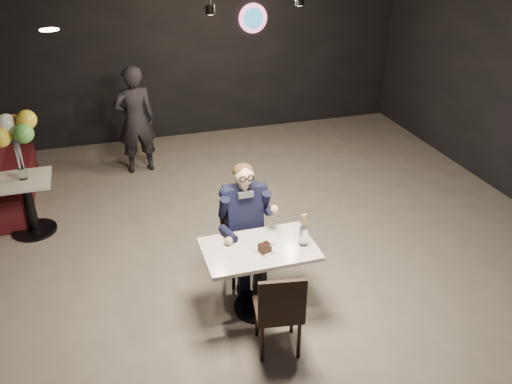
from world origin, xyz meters
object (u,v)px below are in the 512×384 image
object	(u,v)px
side_table	(30,205)
balloon_vase	(23,174)
sundae_glass	(303,236)
chair_near	(278,308)
main_table	(259,279)
chair_far	(244,243)
seated_man	(244,222)
booth_bench	(10,168)
passerby	(135,120)

from	to	relation	value
side_table	balloon_vase	world-z (taller)	balloon_vase
sundae_glass	chair_near	bearing A→B (deg)	-130.69
main_table	balloon_vase	world-z (taller)	balloon_vase
sundae_glass	balloon_vase	world-z (taller)	sundae_glass
main_table	sundae_glass	world-z (taller)	sundae_glass
chair_far	balloon_vase	world-z (taller)	chair_far
seated_man	side_table	world-z (taller)	seated_man
chair_far	main_table	bearing A→B (deg)	-90.00
chair_far	side_table	bearing A→B (deg)	143.07
chair_far	seated_man	xyz separation A→B (m)	(0.00, 0.00, 0.26)
balloon_vase	booth_bench	bearing A→B (deg)	106.70
main_table	chair_far	xyz separation A→B (m)	(0.00, 0.55, 0.09)
sundae_glass	side_table	xyz separation A→B (m)	(-2.73, 2.36, -0.46)
sundae_glass	balloon_vase	size ratio (longest dim) A/B	1.33
seated_man	booth_bench	world-z (taller)	seated_man
side_table	seated_man	bearing A→B (deg)	-36.93
passerby	balloon_vase	bearing A→B (deg)	37.44
sundae_glass	side_table	size ratio (longest dim) A/B	0.25
passerby	seated_man	bearing A→B (deg)	97.20
booth_bench	chair_far	bearing A→B (deg)	-46.39
balloon_vase	passerby	world-z (taller)	passerby
booth_bench	balloon_vase	xyz separation A→B (m)	(0.30, -1.00, 0.33)
main_table	chair_far	world-z (taller)	chair_far
sundae_glass	seated_man	bearing A→B (deg)	124.27
balloon_vase	passerby	size ratio (longest dim) A/B	0.09
chair_far	sundae_glass	xyz separation A→B (m)	(0.43, -0.63, 0.39)
chair_near	side_table	bearing A→B (deg)	138.57
seated_man	side_table	bearing A→B (deg)	143.07
chair_near	seated_man	size ratio (longest dim) A/B	0.64
booth_bench	passerby	bearing A→B (deg)	14.43
chair_far	side_table	world-z (taller)	chair_far
chair_near	seated_man	bearing A→B (deg)	99.70
sundae_glass	passerby	xyz separation A→B (m)	(-1.22, 3.82, -0.01)
chair_far	passerby	distance (m)	3.31
sundae_glass	balloon_vase	bearing A→B (deg)	139.18
sundae_glass	main_table	bearing A→B (deg)	169.74
booth_bench	side_table	bearing A→B (deg)	-73.30
balloon_vase	passerby	xyz separation A→B (m)	(1.50, 1.46, 0.01)
seated_man	booth_bench	distance (m)	3.77
sundae_glass	chair_far	bearing A→B (deg)	124.27
chair_near	passerby	size ratio (longest dim) A/B	0.55
main_table	balloon_vase	size ratio (longest dim) A/B	7.51
sundae_glass	balloon_vase	xyz separation A→B (m)	(-2.73, 2.36, -0.02)
chair_far	seated_man	distance (m)	0.26
seated_man	passerby	bearing A→B (deg)	104.03
side_table	passerby	distance (m)	2.14
balloon_vase	passerby	bearing A→B (deg)	44.27
chair_near	balloon_vase	distance (m)	3.68
chair_near	passerby	world-z (taller)	passerby
chair_near	seated_man	world-z (taller)	seated_man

